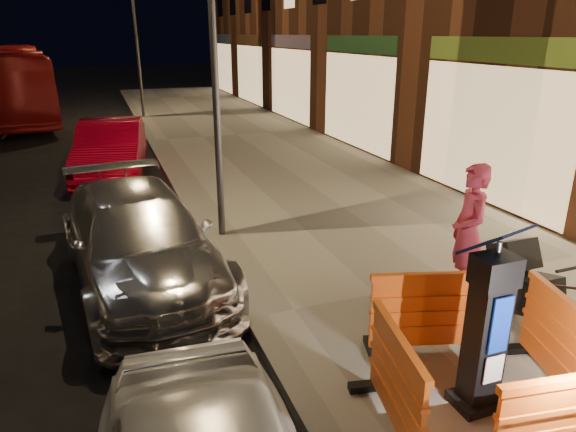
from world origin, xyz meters
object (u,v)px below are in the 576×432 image
object	(u,v)px
parking_kiosk	(487,325)
barrier_kerbside	(396,383)
car_red	(115,176)
stroller	(526,288)
barrier_bldgside	(558,342)
car_silver	(144,281)
barrier_back	(424,313)
man	(468,233)
bus_doubledecker	(14,121)
barrier_front	(563,429)

from	to	relation	value
parking_kiosk	barrier_kerbside	xyz separation A→B (m)	(-0.95, 0.00, -0.40)
car_red	parking_kiosk	bearing A→B (deg)	-67.07
car_red	stroller	world-z (taller)	stroller
barrier_bldgside	car_silver	world-z (taller)	barrier_bldgside
barrier_kerbside	car_silver	distance (m)	4.63
barrier_back	man	bearing A→B (deg)	52.27
barrier_bldgside	bus_doubledecker	size ratio (longest dim) A/B	0.11
bus_doubledecker	man	world-z (taller)	man
barrier_front	barrier_kerbside	bearing A→B (deg)	143.21
parking_kiosk	barrier_kerbside	world-z (taller)	parking_kiosk
barrier_back	stroller	xyz separation A→B (m)	(1.48, 0.03, 0.04)
parking_kiosk	stroller	xyz separation A→B (m)	(1.48, 0.98, -0.36)
car_red	man	world-z (taller)	man
parking_kiosk	stroller	size ratio (longest dim) A/B	1.67
man	stroller	distance (m)	1.01
parking_kiosk	barrier_front	size ratio (longest dim) A/B	1.40
barrier_kerbside	bus_doubledecker	world-z (taller)	bus_doubledecker
parking_kiosk	car_silver	bearing A→B (deg)	137.15
car_silver	barrier_back	bearing A→B (deg)	-55.27
car_silver	bus_doubledecker	bearing A→B (deg)	95.88
barrier_kerbside	bus_doubledecker	size ratio (longest dim) A/B	0.11
parking_kiosk	barrier_back	distance (m)	1.03
parking_kiosk	barrier_front	bearing A→B (deg)	-76.79
barrier_front	parking_kiosk	bearing A→B (deg)	98.21
barrier_kerbside	stroller	xyz separation A→B (m)	(2.43, 0.98, 0.04)
barrier_kerbside	car_red	size ratio (longest dim) A/B	0.29
parking_kiosk	man	size ratio (longest dim) A/B	0.94
barrier_bldgside	man	distance (m)	1.96
barrier_kerbside	barrier_back	bearing A→B (deg)	-33.79
man	parking_kiosk	bearing A→B (deg)	-14.87
barrier_kerbside	car_red	world-z (taller)	barrier_kerbside
barrier_back	car_red	world-z (taller)	barrier_back
stroller	barrier_kerbside	bearing A→B (deg)	-158.72
barrier_bldgside	stroller	world-z (taller)	stroller
barrier_kerbside	bus_doubledecker	bearing A→B (deg)	25.78
barrier_back	barrier_bldgside	distance (m)	1.34
barrier_back	man	xyz separation A→B (m)	(1.28, 0.93, 0.45)
barrier_back	barrier_bldgside	xyz separation A→B (m)	(0.95, -0.95, 0.00)
barrier_front	barrier_bldgside	world-z (taller)	same
bus_doubledecker	barrier_front	bearing A→B (deg)	-83.46
barrier_front	barrier_bldgside	xyz separation A→B (m)	(0.95, 0.95, 0.00)
bus_doubledecker	barrier_kerbside	bearing A→B (deg)	-85.09
parking_kiosk	barrier_bldgside	bearing A→B (deg)	13.21
stroller	car_red	bearing A→B (deg)	113.60
barrier_back	man	size ratio (longest dim) A/B	0.67
barrier_bldgside	man	size ratio (longest dim) A/B	0.67
barrier_kerbside	stroller	world-z (taller)	stroller
barrier_kerbside	barrier_bldgside	distance (m)	1.90
parking_kiosk	bus_doubledecker	size ratio (longest dim) A/B	0.16
car_silver	bus_doubledecker	xyz separation A→B (m)	(-3.86, 17.84, 0.00)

